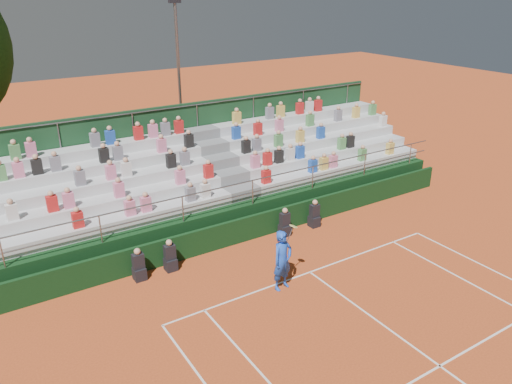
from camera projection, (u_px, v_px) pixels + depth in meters
ground at (310, 272)px, 17.35m from camera, size 90.00×90.00×0.00m
courtside_wall at (260, 225)px, 19.65m from camera, size 20.00×0.15×1.00m
line_officials at (233, 239)px, 18.57m from camera, size 7.92×0.40×1.19m
grandstand at (220, 186)px, 21.95m from camera, size 20.00×5.20×4.40m
tennis_player at (283, 260)px, 16.07m from camera, size 0.94×0.61×2.22m
floodlight_mast at (179, 72)px, 25.93m from camera, size 0.60×0.25×8.77m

